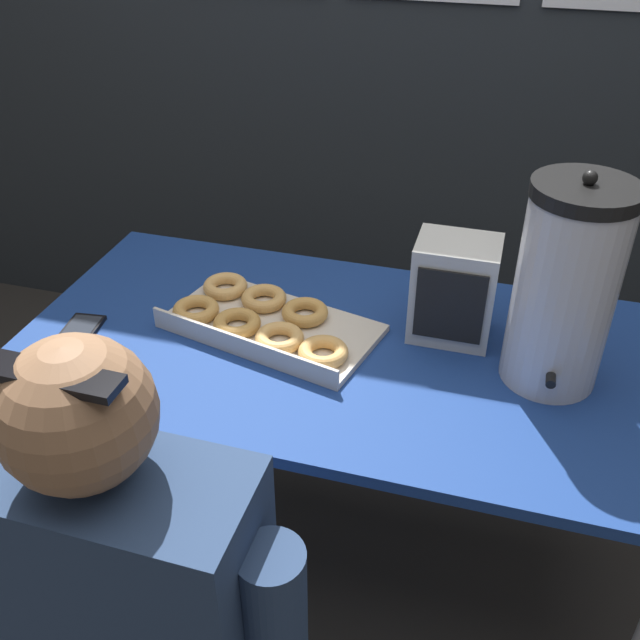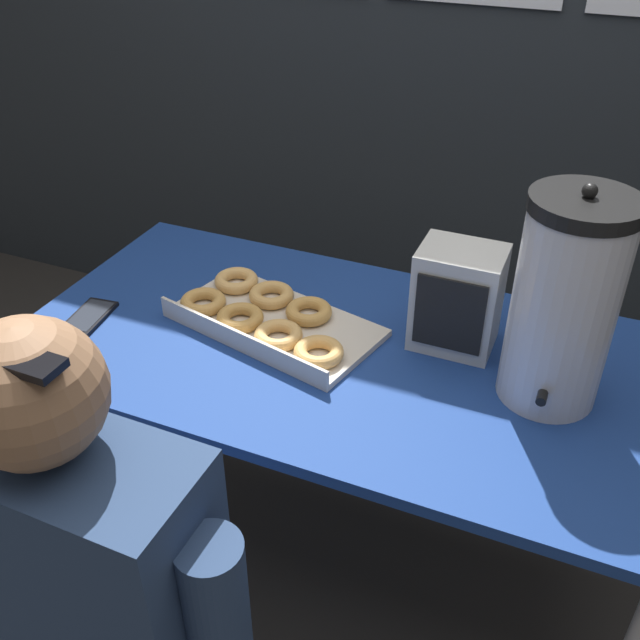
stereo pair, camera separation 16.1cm
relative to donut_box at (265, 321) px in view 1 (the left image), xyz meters
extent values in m
plane|color=#2D2B28|center=(0.19, -0.01, -0.74)|extent=(12.00, 12.00, 0.00)
cube|color=#23282D|center=(0.19, 1.03, 0.51)|extent=(6.00, 0.10, 2.51)
cube|color=navy|center=(0.19, -0.01, -0.04)|extent=(1.49, 0.76, 0.03)
cylinder|color=#ADADB2|center=(-0.51, -0.35, -0.40)|extent=(0.03, 0.03, 0.69)
cylinder|color=#ADADB2|center=(-0.51, 0.32, -0.40)|extent=(0.03, 0.03, 0.69)
cylinder|color=#ADADB2|center=(0.89, 0.32, -0.40)|extent=(0.03, 0.03, 0.69)
cube|color=beige|center=(0.02, 0.00, -0.01)|extent=(0.54, 0.37, 0.02)
cube|color=beige|center=(-0.01, -0.12, 0.01)|extent=(0.48, 0.12, 0.04)
torus|color=tan|center=(-0.17, -0.01, 0.01)|extent=(0.15, 0.15, 0.03)
torus|color=#CF974A|center=(-0.05, -0.04, 0.01)|extent=(0.16, 0.16, 0.03)
torus|color=#E6AE62|center=(0.06, -0.07, 0.01)|extent=(0.14, 0.14, 0.03)
torus|color=#E1A95C|center=(0.17, -0.09, 0.01)|extent=(0.12, 0.12, 0.03)
torus|color=#E9B064|center=(-0.14, 0.11, 0.01)|extent=(0.14, 0.14, 0.03)
torus|color=#E1A85C|center=(-0.03, 0.08, 0.01)|extent=(0.14, 0.14, 0.03)
torus|color=tan|center=(0.08, 0.05, 0.01)|extent=(0.15, 0.15, 0.03)
cylinder|color=silver|center=(0.64, 0.00, 0.19)|extent=(0.20, 0.20, 0.41)
cylinder|color=black|center=(0.64, 0.00, 0.41)|extent=(0.21, 0.21, 0.03)
sphere|color=black|center=(0.64, 0.00, 0.43)|extent=(0.03, 0.03, 0.03)
cylinder|color=black|center=(0.64, -0.10, 0.05)|extent=(0.02, 0.05, 0.02)
cube|color=black|center=(-0.41, -0.14, -0.02)|extent=(0.10, 0.16, 0.01)
cube|color=#2D333D|center=(-0.41, -0.14, -0.01)|extent=(0.08, 0.14, 0.00)
cube|color=silver|center=(0.42, 0.10, 0.10)|extent=(0.18, 0.14, 0.24)
cube|color=black|center=(0.42, 0.03, 0.10)|extent=(0.15, 0.01, 0.17)
cube|color=navy|center=(0.02, -0.72, -0.05)|extent=(0.46, 0.21, 0.53)
sphere|color=#8E6647|center=(0.02, -0.72, 0.32)|extent=(0.21, 0.21, 0.21)
cube|color=black|center=(0.02, -0.74, 0.41)|extent=(0.18, 0.05, 0.01)
camera|label=1|loc=(0.51, -1.30, 0.94)|focal=40.00mm
camera|label=2|loc=(0.66, -1.24, 0.94)|focal=40.00mm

